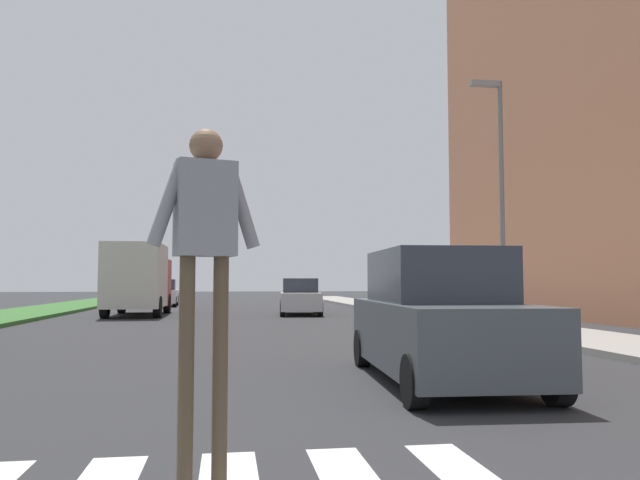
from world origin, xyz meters
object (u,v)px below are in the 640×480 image
at_px(street_lamp_right, 499,180).
at_px(sedan_distant, 162,294).
at_px(suv_crossing, 439,319).
at_px(truck_box_delivery, 138,279).
at_px(sedan_midblock, 300,298).
at_px(pedestrian_performer, 205,254).

height_order(street_lamp_right, sedan_distant, street_lamp_right).
bearing_deg(suv_crossing, sedan_distant, 103.12).
relative_size(suv_crossing, truck_box_delivery, 0.76).
distance_m(suv_crossing, sedan_midblock, 19.35).
distance_m(street_lamp_right, pedestrian_performer, 16.26).
bearing_deg(truck_box_delivery, pedestrian_performer, -81.30).
bearing_deg(sedan_distant, street_lamp_right, -60.73).
bearing_deg(sedan_midblock, pedestrian_performer, -98.12).
distance_m(pedestrian_performer, sedan_midblock, 24.50).
height_order(sedan_midblock, truck_box_delivery, truck_box_delivery).
relative_size(sedan_distant, truck_box_delivery, 0.70).
bearing_deg(street_lamp_right, truck_box_delivery, 138.31).
xyz_separation_m(suv_crossing, sedan_midblock, (0.16, 19.35, -0.17)).
height_order(street_lamp_right, sedan_midblock, street_lamp_right).
xyz_separation_m(street_lamp_right, sedan_distant, (-12.07, 21.53, -3.83)).
height_order(street_lamp_right, truck_box_delivery, street_lamp_right).
xyz_separation_m(pedestrian_performer, suv_crossing, (3.30, 4.90, -0.73)).
xyz_separation_m(street_lamp_right, suv_crossing, (-5.00, -8.77, -3.66)).
bearing_deg(sedan_distant, truck_box_delivery, -89.81).
bearing_deg(pedestrian_performer, sedan_midblock, 81.88).
bearing_deg(suv_crossing, truck_box_delivery, 109.83).
height_order(suv_crossing, sedan_midblock, suv_crossing).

